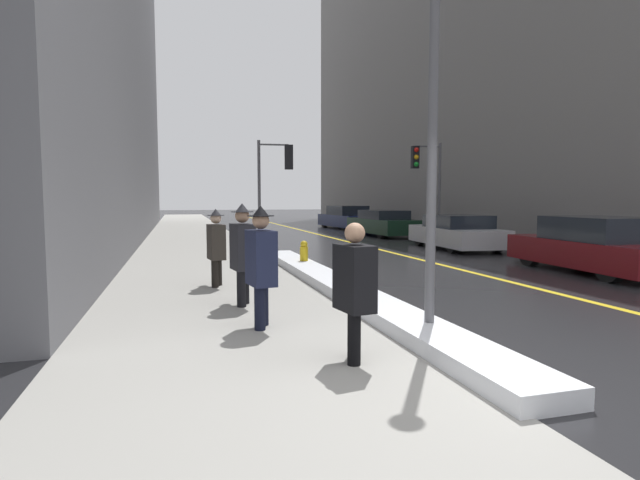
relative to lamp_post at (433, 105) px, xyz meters
name	(u,v)px	position (x,y,z in m)	size (l,w,h in m)	color
ground_plane	(482,388)	(-0.32, -1.61, -2.84)	(160.00, 160.00, 0.00)	#232326
sidewalk_slab	(196,246)	(-2.32, 13.39, -2.83)	(4.00, 80.00, 0.01)	#9E9B93
road_centre_stripe	(350,242)	(3.68, 13.39, -2.84)	(0.16, 80.00, 0.00)	gold
snow_bank_curb	(337,286)	(-0.11, 3.36, -2.74)	(0.71, 11.34, 0.20)	white
building_facade_left	(65,13)	(-7.32, 18.39, 6.73)	(6.00, 36.00, 19.14)	slate
building_facade_right	(459,59)	(12.68, 20.39, 6.88)	(6.00, 36.00, 19.43)	slate
lamp_post	(433,105)	(0.00, 0.00, 0.00)	(0.28, 0.28, 4.72)	#515156
traffic_light_near	(277,170)	(0.61, 12.79, -0.04)	(1.31, 0.33, 3.87)	#515156
traffic_light_far	(425,170)	(6.77, 13.02, 0.07)	(1.31, 0.32, 4.02)	#515156
pedestrian_nearside	(354,285)	(-1.21, -0.61, -2.02)	(0.35, 0.52, 1.48)	black
pedestrian_in_fedora	(261,262)	(-1.92, 1.03, -1.94)	(0.37, 0.54, 1.64)	black
pedestrian_with_shoulder_bag	(242,250)	(-1.98, 2.53, -1.94)	(0.37, 0.74, 1.66)	black
pedestrian_trailing	(216,245)	(-2.26, 4.42, -2.00)	(0.35, 0.70, 1.53)	black
parked_car_maroon	(597,246)	(6.53, 3.98, -2.22)	(2.17, 4.43, 1.31)	#600F14
parked_car_silver	(456,232)	(6.37, 9.90, -2.27)	(2.15, 4.54, 1.18)	#B2B2B7
parked_car_dark_green	(382,223)	(6.33, 16.30, -2.25)	(1.97, 4.68, 1.21)	black
parked_car_navy	(347,218)	(6.65, 22.43, -2.21)	(2.22, 4.88, 1.35)	navy
fire_hydrant	(304,255)	(0.02, 6.41, -2.49)	(0.20, 0.20, 0.70)	gold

